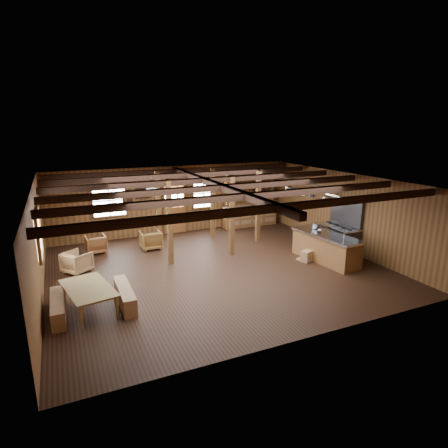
{
  "coord_description": "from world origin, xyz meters",
  "views": [
    {
      "loc": [
        -4.33,
        -10.28,
        4.44
      ],
      "look_at": [
        0.5,
        0.52,
        1.28
      ],
      "focal_mm": 30.0,
      "sensor_mm": 36.0,
      "label": 1
    }
  ],
  "objects_px": {
    "kitchen_island": "(326,247)",
    "dining_table": "(91,299)",
    "armchair_b": "(151,240)",
    "armchair_a": "(96,244)",
    "armchair_c": "(77,262)",
    "commercial_range": "(339,234)"
  },
  "relations": [
    {
      "from": "commercial_range",
      "to": "armchair_a",
      "type": "xyz_separation_m",
      "value": [
        -7.98,
        3.41,
        -0.33
      ]
    },
    {
      "from": "dining_table",
      "to": "kitchen_island",
      "type": "bearing_deg",
      "value": -98.2
    },
    {
      "from": "armchair_a",
      "to": "armchair_b",
      "type": "xyz_separation_m",
      "value": [
        1.89,
        -0.37,
        0.02
      ]
    },
    {
      "from": "dining_table",
      "to": "armchair_b",
      "type": "height_order",
      "value": "armchair_b"
    },
    {
      "from": "armchair_b",
      "to": "armchair_c",
      "type": "relative_size",
      "value": 1.0
    },
    {
      "from": "dining_table",
      "to": "armchair_b",
      "type": "bearing_deg",
      "value": -42.62
    },
    {
      "from": "armchair_a",
      "to": "armchair_c",
      "type": "bearing_deg",
      "value": 60.73
    },
    {
      "from": "armchair_c",
      "to": "armchair_b",
      "type": "bearing_deg",
      "value": -99.85
    },
    {
      "from": "kitchen_island",
      "to": "dining_table",
      "type": "height_order",
      "value": "kitchen_island"
    },
    {
      "from": "commercial_range",
      "to": "dining_table",
      "type": "xyz_separation_m",
      "value": [
        -8.55,
        -1.03,
        -0.33
      ]
    },
    {
      "from": "armchair_a",
      "to": "armchair_c",
      "type": "xyz_separation_m",
      "value": [
        -0.72,
        -1.68,
        0.02
      ]
    },
    {
      "from": "kitchen_island",
      "to": "commercial_range",
      "type": "height_order",
      "value": "commercial_range"
    },
    {
      "from": "dining_table",
      "to": "armchair_c",
      "type": "bearing_deg",
      "value": -8.35
    },
    {
      "from": "armchair_a",
      "to": "armchair_c",
      "type": "height_order",
      "value": "armchair_c"
    },
    {
      "from": "kitchen_island",
      "to": "armchair_a",
      "type": "distance_m",
      "value": 8.01
    },
    {
      "from": "armchair_b",
      "to": "kitchen_island",
      "type": "bearing_deg",
      "value": 142.66
    },
    {
      "from": "commercial_range",
      "to": "armchair_a",
      "type": "distance_m",
      "value": 8.68
    },
    {
      "from": "dining_table",
      "to": "armchair_b",
      "type": "relative_size",
      "value": 2.4
    },
    {
      "from": "armchair_a",
      "to": "armchair_b",
      "type": "height_order",
      "value": "armchair_b"
    },
    {
      "from": "armchair_b",
      "to": "armchair_a",
      "type": "bearing_deg",
      "value": -12.48
    },
    {
      "from": "dining_table",
      "to": "armchair_a",
      "type": "relative_size",
      "value": 2.54
    },
    {
      "from": "armchair_a",
      "to": "armchair_b",
      "type": "bearing_deg",
      "value": 162.99
    }
  ]
}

